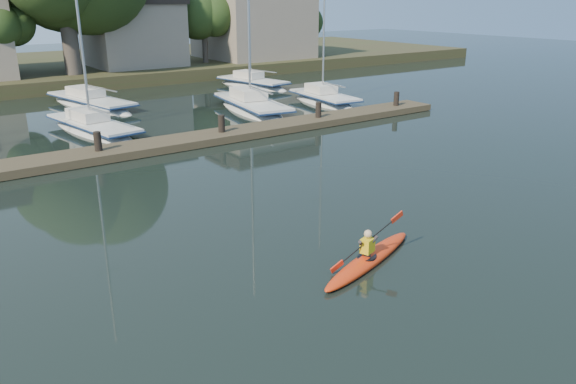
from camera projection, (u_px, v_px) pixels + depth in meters
ground at (381, 258)px, 15.01m from camera, size 160.00×160.00×0.00m
kayak at (369, 257)px, 14.66m from camera, size 4.24×1.87×1.37m
dock at (165, 144)px, 25.68m from camera, size 34.00×2.00×1.80m
sailboat_2 at (94, 135)px, 28.92m from camera, size 3.23×8.59×13.89m
sailboat_3 at (252, 115)px, 34.18m from camera, size 3.65×9.05×14.19m
sailboat_4 at (324, 106)px, 36.76m from camera, size 2.84×7.13×11.81m
sailboat_6 at (92, 109)px, 35.66m from camera, size 3.85×9.85×15.32m
sailboat_7 at (253, 89)px, 43.51m from camera, size 3.37×7.90×12.35m
shore at (47, 40)px, 45.74m from camera, size 90.00×25.25×12.75m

